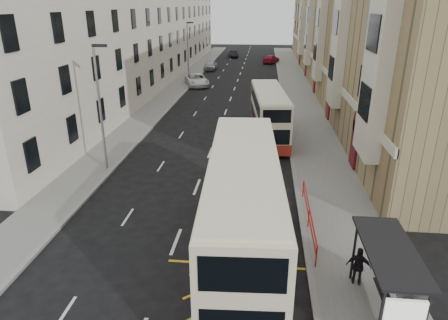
# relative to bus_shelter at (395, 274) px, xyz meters

# --- Properties ---
(ground) EXTENTS (200.00, 200.00, 0.00)m
(ground) POSITION_rel_bus_shelter_xyz_m (-8.34, 0.39, -2.14)
(ground) COLOR black
(ground) RESTS_ON ground
(pavement_right) EXTENTS (4.00, 120.00, 0.15)m
(pavement_right) POSITION_rel_bus_shelter_xyz_m (-0.34, 30.39, -2.06)
(pavement_right) COLOR slate
(pavement_right) RESTS_ON ground
(pavement_left) EXTENTS (3.00, 120.00, 0.15)m
(pavement_left) POSITION_rel_bus_shelter_xyz_m (-15.84, 30.39, -2.06)
(pavement_left) COLOR slate
(pavement_left) RESTS_ON ground
(kerb_right) EXTENTS (0.25, 120.00, 0.15)m
(kerb_right) POSITION_rel_bus_shelter_xyz_m (-2.34, 30.39, -2.06)
(kerb_right) COLOR gray
(kerb_right) RESTS_ON ground
(kerb_left) EXTENTS (0.25, 120.00, 0.15)m
(kerb_left) POSITION_rel_bus_shelter_xyz_m (-14.34, 30.39, -2.06)
(kerb_left) COLOR gray
(kerb_left) RESTS_ON ground
(road_markings) EXTENTS (10.00, 110.00, 0.01)m
(road_markings) POSITION_rel_bus_shelter_xyz_m (-8.34, 45.39, -2.13)
(road_markings) COLOR silver
(road_markings) RESTS_ON ground
(terrace_right) EXTENTS (10.75, 79.00, 15.25)m
(terrace_right) POSITION_rel_bus_shelter_xyz_m (6.54, 45.77, 5.38)
(terrace_right) COLOR #948056
(terrace_right) RESTS_ON ground
(terrace_left) EXTENTS (9.18, 79.00, 13.25)m
(terrace_left) POSITION_rel_bus_shelter_xyz_m (-21.77, 45.89, 4.38)
(terrace_left) COLOR #ECE7CE
(terrace_left) RESTS_ON ground
(bus_shelter) EXTENTS (1.65, 4.25, 2.70)m
(bus_shelter) POSITION_rel_bus_shelter_xyz_m (0.00, 0.00, 0.00)
(bus_shelter) COLOR black
(bus_shelter) RESTS_ON pavement_right
(guard_railing) EXTENTS (0.06, 6.56, 1.01)m
(guard_railing) POSITION_rel_bus_shelter_xyz_m (-2.09, 6.14, -1.28)
(guard_railing) COLOR red
(guard_railing) RESTS_ON pavement_right
(street_lamp_near) EXTENTS (0.93, 0.18, 8.00)m
(street_lamp_near) POSITION_rel_bus_shelter_xyz_m (-14.69, 12.39, 2.50)
(street_lamp_near) COLOR gray
(street_lamp_near) RESTS_ON pavement_left
(street_lamp_far) EXTENTS (0.93, 0.18, 8.00)m
(street_lamp_far) POSITION_rel_bus_shelter_xyz_m (-14.69, 42.39, 2.50)
(street_lamp_far) COLOR gray
(street_lamp_far) RESTS_ON pavement_left
(double_decker_front) EXTENTS (3.37, 12.19, 4.81)m
(double_decker_front) POSITION_rel_bus_shelter_xyz_m (-5.17, 3.21, 0.31)
(double_decker_front) COLOR beige
(double_decker_front) RESTS_ON ground
(double_decker_rear) EXTENTS (3.27, 10.19, 4.00)m
(double_decker_rear) POSITION_rel_bus_shelter_xyz_m (-4.04, 20.25, -0.10)
(double_decker_rear) COLOR beige
(double_decker_rear) RESTS_ON ground
(pedestrian_mid) EXTENTS (0.80, 0.66, 1.52)m
(pedestrian_mid) POSITION_rel_bus_shelter_xyz_m (0.25, -0.64, -1.23)
(pedestrian_mid) COLOR black
(pedestrian_mid) RESTS_ON pavement_right
(pedestrian_far) EXTENTS (1.00, 0.61, 1.60)m
(pedestrian_far) POSITION_rel_bus_shelter_xyz_m (-0.61, 1.99, -1.19)
(pedestrian_far) COLOR black
(pedestrian_far) RESTS_ON pavement_right
(white_van) EXTENTS (4.36, 6.23, 1.58)m
(white_van) POSITION_rel_bus_shelter_xyz_m (-13.54, 41.80, -1.35)
(white_van) COLOR white
(white_van) RESTS_ON ground
(car_silver) EXTENTS (1.99, 4.74, 1.60)m
(car_silver) POSITION_rel_bus_shelter_xyz_m (-13.54, 55.48, -1.34)
(car_silver) COLOR #A7AAAE
(car_silver) RESTS_ON ground
(car_dark) EXTENTS (2.54, 4.61, 1.44)m
(car_dark) POSITION_rel_bus_shelter_xyz_m (-11.14, 72.36, -1.42)
(car_dark) COLOR black
(car_dark) RESTS_ON ground
(car_red) EXTENTS (3.52, 5.43, 1.46)m
(car_red) POSITION_rel_bus_shelter_xyz_m (-3.43, 64.82, -1.41)
(car_red) COLOR #A3142A
(car_red) RESTS_ON ground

